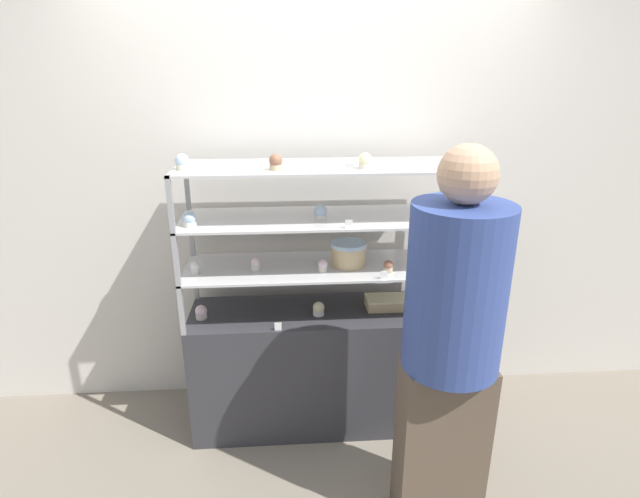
# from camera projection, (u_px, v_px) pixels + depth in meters

# --- Properties ---
(ground_plane) EXTENTS (20.00, 20.00, 0.00)m
(ground_plane) POSITION_uv_depth(u_px,v_px,m) (320.00, 417.00, 3.05)
(ground_plane) COLOR gray
(back_wall) EXTENTS (8.00, 0.05, 2.60)m
(back_wall) POSITION_uv_depth(u_px,v_px,m) (315.00, 195.00, 2.96)
(back_wall) COLOR silver
(back_wall) RESTS_ON ground_plane
(display_base) EXTENTS (1.46, 0.46, 0.72)m
(display_base) POSITION_uv_depth(u_px,v_px,m) (320.00, 366.00, 2.93)
(display_base) COLOR #333338
(display_base) RESTS_ON ground_plane
(display_riser_lower) EXTENTS (1.46, 0.46, 0.27)m
(display_riser_lower) POSITION_uv_depth(u_px,v_px,m) (320.00, 268.00, 2.72)
(display_riser_lower) COLOR #99999E
(display_riser_lower) RESTS_ON display_base
(display_riser_middle) EXTENTS (1.46, 0.46, 0.27)m
(display_riser_middle) POSITION_uv_depth(u_px,v_px,m) (320.00, 220.00, 2.62)
(display_riser_middle) COLOR #99999E
(display_riser_middle) RESTS_ON display_riser_lower
(display_riser_upper) EXTENTS (1.46, 0.46, 0.27)m
(display_riser_upper) POSITION_uv_depth(u_px,v_px,m) (320.00, 168.00, 2.53)
(display_riser_upper) COLOR #99999E
(display_riser_upper) RESTS_ON display_riser_middle
(layer_cake_centerpiece) EXTENTS (0.19, 0.19, 0.13)m
(layer_cake_centerpiece) POSITION_uv_depth(u_px,v_px,m) (348.00, 253.00, 2.70)
(layer_cake_centerpiece) COLOR #DBBC84
(layer_cake_centerpiece) RESTS_ON display_riser_lower
(sheet_cake_frosted) EXTENTS (0.24, 0.14, 0.06)m
(sheet_cake_frosted) POSITION_uv_depth(u_px,v_px,m) (387.00, 302.00, 2.83)
(sheet_cake_frosted) COLOR #DBBC84
(sheet_cake_frosted) RESTS_ON display_base
(cupcake_0) EXTENTS (0.06, 0.06, 0.08)m
(cupcake_0) POSITION_uv_depth(u_px,v_px,m) (201.00, 312.00, 2.71)
(cupcake_0) COLOR beige
(cupcake_0) RESTS_ON display_base
(cupcake_1) EXTENTS (0.06, 0.06, 0.08)m
(cupcake_1) POSITION_uv_depth(u_px,v_px,m) (319.00, 309.00, 2.75)
(cupcake_1) COLOR white
(cupcake_1) RESTS_ON display_base
(cupcake_2) EXTENTS (0.06, 0.06, 0.08)m
(cupcake_2) POSITION_uv_depth(u_px,v_px,m) (441.00, 307.00, 2.77)
(cupcake_2) COLOR #CCB28C
(cupcake_2) RESTS_ON display_base
(price_tag_0) EXTENTS (0.04, 0.00, 0.04)m
(price_tag_0) POSITION_uv_depth(u_px,v_px,m) (278.00, 327.00, 2.59)
(price_tag_0) COLOR white
(price_tag_0) RESTS_ON display_base
(cupcake_3) EXTENTS (0.05, 0.05, 0.07)m
(cupcake_3) POSITION_uv_depth(u_px,v_px,m) (195.00, 268.00, 2.60)
(cupcake_3) COLOR white
(cupcake_3) RESTS_ON display_riser_lower
(cupcake_4) EXTENTS (0.05, 0.05, 0.07)m
(cupcake_4) POSITION_uv_depth(u_px,v_px,m) (256.00, 264.00, 2.64)
(cupcake_4) COLOR white
(cupcake_4) RESTS_ON display_riser_lower
(cupcake_5) EXTENTS (0.05, 0.05, 0.07)m
(cupcake_5) POSITION_uv_depth(u_px,v_px,m) (323.00, 266.00, 2.62)
(cupcake_5) COLOR beige
(cupcake_5) RESTS_ON display_riser_lower
(cupcake_6) EXTENTS (0.05, 0.05, 0.07)m
(cupcake_6) POSITION_uv_depth(u_px,v_px,m) (388.00, 266.00, 2.61)
(cupcake_6) COLOR #CCB28C
(cupcake_6) RESTS_ON display_riser_lower
(cupcake_7) EXTENTS (0.05, 0.05, 0.07)m
(cupcake_7) POSITION_uv_depth(u_px,v_px,m) (447.00, 260.00, 2.70)
(cupcake_7) COLOR #CCB28C
(cupcake_7) RESTS_ON display_riser_lower
(price_tag_1) EXTENTS (0.04, 0.00, 0.04)m
(price_tag_1) POSITION_uv_depth(u_px,v_px,m) (384.00, 275.00, 2.53)
(price_tag_1) COLOR white
(price_tag_1) RESTS_ON display_riser_lower
(cupcake_8) EXTENTS (0.07, 0.07, 0.08)m
(cupcake_8) POSITION_uv_depth(u_px,v_px,m) (190.00, 219.00, 2.45)
(cupcake_8) COLOR white
(cupcake_8) RESTS_ON display_riser_middle
(cupcake_9) EXTENTS (0.07, 0.07, 0.08)m
(cupcake_9) POSITION_uv_depth(u_px,v_px,m) (321.00, 213.00, 2.57)
(cupcake_9) COLOR white
(cupcake_9) RESTS_ON display_riser_middle
(cupcake_10) EXTENTS (0.07, 0.07, 0.08)m
(cupcake_10) POSITION_uv_depth(u_px,v_px,m) (452.00, 214.00, 2.55)
(cupcake_10) COLOR beige
(cupcake_10) RESTS_ON display_riser_middle
(price_tag_2) EXTENTS (0.04, 0.00, 0.04)m
(price_tag_2) POSITION_uv_depth(u_px,v_px,m) (349.00, 224.00, 2.42)
(price_tag_2) COLOR white
(price_tag_2) RESTS_ON display_riser_middle
(cupcake_11) EXTENTS (0.07, 0.07, 0.08)m
(cupcake_11) POSITION_uv_depth(u_px,v_px,m) (182.00, 162.00, 2.40)
(cupcake_11) COLOR beige
(cupcake_11) RESTS_ON display_riser_upper
(cupcake_12) EXTENTS (0.07, 0.07, 0.08)m
(cupcake_12) POSITION_uv_depth(u_px,v_px,m) (276.00, 163.00, 2.39)
(cupcake_12) COLOR #CCB28C
(cupcake_12) RESTS_ON display_riser_upper
(cupcake_13) EXTENTS (0.07, 0.07, 0.08)m
(cupcake_13) POSITION_uv_depth(u_px,v_px,m) (365.00, 161.00, 2.43)
(cupcake_13) COLOR beige
(cupcake_13) RESTS_ON display_riser_upper
(cupcake_14) EXTENTS (0.07, 0.07, 0.08)m
(cupcake_14) POSITION_uv_depth(u_px,v_px,m) (455.00, 158.00, 2.51)
(cupcake_14) COLOR white
(cupcake_14) RESTS_ON display_riser_upper
(price_tag_3) EXTENTS (0.04, 0.00, 0.04)m
(price_tag_3) POSITION_uv_depth(u_px,v_px,m) (349.00, 168.00, 2.33)
(price_tag_3) COLOR white
(price_tag_3) RESTS_ON display_riser_upper
(customer_figure) EXTENTS (0.41, 0.41, 1.75)m
(customer_figure) POSITION_uv_depth(u_px,v_px,m) (451.00, 339.00, 2.09)
(customer_figure) COLOR brown
(customer_figure) RESTS_ON ground_plane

